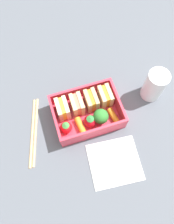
{
  "coord_description": "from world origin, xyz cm",
  "views": [
    {
      "loc": [
        -6.37,
        -19.84,
        53.51
      ],
      "look_at": [
        0.0,
        0.0,
        2.7
      ],
      "focal_mm": 35.0,
      "sensor_mm": 36.0,
      "label": 1
    }
  ],
  "objects_px": {
    "sandwich_center_right": "(105,96)",
    "broccoli_floret": "(101,117)",
    "folded_napkin": "(115,162)",
    "chopstick_pair": "(33,130)",
    "drinking_glass": "(154,85)",
    "strawberry_far_left": "(66,127)",
    "strawberry_left": "(90,121)",
    "sandwich_left": "(63,109)",
    "carrot_stick_far_left": "(113,116)",
    "sandwich_center_left": "(77,105)",
    "carrot_stick_left": "(80,126)",
    "sandwich_center": "(91,100)"
  },
  "relations": [
    {
      "from": "strawberry_left",
      "to": "carrot_stick_far_left",
      "type": "bearing_deg",
      "value": -2.23
    },
    {
      "from": "carrot_stick_far_left",
      "to": "drinking_glass",
      "type": "bearing_deg",
      "value": 17.44
    },
    {
      "from": "sandwich_center",
      "to": "broccoli_floret",
      "type": "height_order",
      "value": "sandwich_center"
    },
    {
      "from": "sandwich_center_right",
      "to": "broccoli_floret",
      "type": "bearing_deg",
      "value": -120.49
    },
    {
      "from": "sandwich_center_right",
      "to": "carrot_stick_left",
      "type": "height_order",
      "value": "sandwich_center_right"
    },
    {
      "from": "strawberry_far_left",
      "to": "sandwich_center_right",
      "type": "bearing_deg",
      "value": 21.65
    },
    {
      "from": "sandwich_center_left",
      "to": "broccoli_floret",
      "type": "bearing_deg",
      "value": -46.82
    },
    {
      "from": "sandwich_left",
      "to": "broccoli_floret",
      "type": "distance_m",
      "value": 0.1
    },
    {
      "from": "sandwich_left",
      "to": "sandwich_center",
      "type": "bearing_deg",
      "value": 0.0
    },
    {
      "from": "strawberry_left",
      "to": "sandwich_center_left",
      "type": "bearing_deg",
      "value": 110.87
    },
    {
      "from": "strawberry_far_left",
      "to": "folded_napkin",
      "type": "distance_m",
      "value": 0.14
    },
    {
      "from": "folded_napkin",
      "to": "chopstick_pair",
      "type": "bearing_deg",
      "value": 140.75
    },
    {
      "from": "broccoli_floret",
      "to": "drinking_glass",
      "type": "xyz_separation_m",
      "value": [
        0.16,
        0.04,
        0.01
      ]
    },
    {
      "from": "broccoli_floret",
      "to": "folded_napkin",
      "type": "height_order",
      "value": "broccoli_floret"
    },
    {
      "from": "drinking_glass",
      "to": "folded_napkin",
      "type": "xyz_separation_m",
      "value": [
        -0.16,
        -0.15,
        -0.04
      ]
    },
    {
      "from": "sandwich_center",
      "to": "carrot_stick_far_left",
      "type": "xyz_separation_m",
      "value": [
        0.04,
        -0.05,
        -0.02
      ]
    },
    {
      "from": "chopstick_pair",
      "to": "sandwich_left",
      "type": "bearing_deg",
      "value": 13.06
    },
    {
      "from": "strawberry_far_left",
      "to": "folded_napkin",
      "type": "height_order",
      "value": "strawberry_far_left"
    },
    {
      "from": "folded_napkin",
      "to": "sandwich_center",
      "type": "bearing_deg",
      "value": 92.9
    },
    {
      "from": "sandwich_center",
      "to": "strawberry_far_left",
      "type": "height_order",
      "value": "sandwich_center"
    },
    {
      "from": "strawberry_far_left",
      "to": "carrot_stick_left",
      "type": "height_order",
      "value": "strawberry_far_left"
    },
    {
      "from": "sandwich_center",
      "to": "broccoli_floret",
      "type": "distance_m",
      "value": 0.05
    },
    {
      "from": "strawberry_far_left",
      "to": "strawberry_left",
      "type": "relative_size",
      "value": 0.95
    },
    {
      "from": "sandwich_center_left",
      "to": "strawberry_far_left",
      "type": "bearing_deg",
      "value": -132.25
    },
    {
      "from": "sandwich_center_left",
      "to": "folded_napkin",
      "type": "xyz_separation_m",
      "value": [
        0.05,
        -0.16,
        -0.03
      ]
    },
    {
      "from": "chopstick_pair",
      "to": "drinking_glass",
      "type": "bearing_deg",
      "value": 1.22
    },
    {
      "from": "carrot_stick_far_left",
      "to": "drinking_glass",
      "type": "distance_m",
      "value": 0.13
    },
    {
      "from": "carrot_stick_far_left",
      "to": "strawberry_left",
      "type": "bearing_deg",
      "value": 177.77
    },
    {
      "from": "carrot_stick_far_left",
      "to": "folded_napkin",
      "type": "xyz_separation_m",
      "value": [
        -0.03,
        -0.11,
        -0.02
      ]
    },
    {
      "from": "sandwich_left",
      "to": "carrot_stick_far_left",
      "type": "height_order",
      "value": "sandwich_left"
    },
    {
      "from": "strawberry_left",
      "to": "drinking_glass",
      "type": "xyz_separation_m",
      "value": [
        0.18,
        0.04,
        0.02
      ]
    },
    {
      "from": "sandwich_center_right",
      "to": "broccoli_floret",
      "type": "xyz_separation_m",
      "value": [
        -0.03,
        -0.05,
        0.0
      ]
    },
    {
      "from": "carrot_stick_left",
      "to": "folded_napkin",
      "type": "relative_size",
      "value": 0.36
    },
    {
      "from": "carrot_stick_far_left",
      "to": "chopstick_pair",
      "type": "bearing_deg",
      "value": 171.2
    },
    {
      "from": "sandwich_left",
      "to": "strawberry_left",
      "type": "height_order",
      "value": "sandwich_left"
    },
    {
      "from": "strawberry_far_left",
      "to": "chopstick_pair",
      "type": "relative_size",
      "value": 0.2
    },
    {
      "from": "strawberry_left",
      "to": "carrot_stick_far_left",
      "type": "distance_m",
      "value": 0.06
    },
    {
      "from": "sandwich_left",
      "to": "folded_napkin",
      "type": "relative_size",
      "value": 0.39
    },
    {
      "from": "sandwich_center_right",
      "to": "carrot_stick_left",
      "type": "relative_size",
      "value": 1.09
    },
    {
      "from": "strawberry_far_left",
      "to": "carrot_stick_far_left",
      "type": "height_order",
      "value": "strawberry_far_left"
    },
    {
      "from": "sandwich_center_left",
      "to": "sandwich_center_right",
      "type": "height_order",
      "value": "same"
    },
    {
      "from": "sandwich_left",
      "to": "drinking_glass",
      "type": "bearing_deg",
      "value": -3.12
    },
    {
      "from": "sandwich_center_right",
      "to": "broccoli_floret",
      "type": "height_order",
      "value": "sandwich_center_right"
    },
    {
      "from": "carrot_stick_left",
      "to": "carrot_stick_far_left",
      "type": "relative_size",
      "value": 0.98
    },
    {
      "from": "carrot_stick_far_left",
      "to": "sandwich_center_right",
      "type": "bearing_deg",
      "value": 95.82
    },
    {
      "from": "sandwich_left",
      "to": "chopstick_pair",
      "type": "relative_size",
      "value": 0.26
    },
    {
      "from": "carrot_stick_left",
      "to": "chopstick_pair",
      "type": "bearing_deg",
      "value": 165.38
    },
    {
      "from": "folded_napkin",
      "to": "drinking_glass",
      "type": "bearing_deg",
      "value": 42.72
    },
    {
      "from": "broccoli_floret",
      "to": "drinking_glass",
      "type": "bearing_deg",
      "value": 12.88
    },
    {
      "from": "carrot_stick_left",
      "to": "sandwich_center",
      "type": "bearing_deg",
      "value": 48.26
    }
  ]
}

